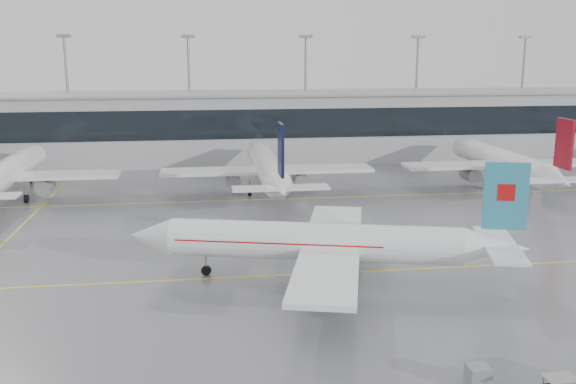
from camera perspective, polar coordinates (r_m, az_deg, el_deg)
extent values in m
plane|color=slate|center=(58.70, 1.59, -7.31)|extent=(320.00, 320.00, 0.00)
cube|color=yellow|center=(58.70, 1.59, -7.30)|extent=(120.00, 0.25, 0.01)
cube|color=yellow|center=(87.25, -1.59, -0.65)|extent=(120.00, 0.25, 0.01)
cube|color=yellow|center=(75.25, -23.66, -3.89)|extent=(0.25, 60.00, 0.01)
cube|color=#9F9FA3|center=(117.64, -3.29, 5.73)|extent=(180.00, 15.00, 12.00)
cube|color=black|center=(109.99, -2.99, 6.05)|extent=(180.00, 0.20, 5.00)
cube|color=gray|center=(117.07, -3.33, 8.75)|extent=(182.00, 16.00, 0.40)
cylinder|color=gray|center=(125.11, -18.94, 7.79)|extent=(0.50, 0.50, 22.00)
cube|color=gray|center=(124.81, -19.31, 12.96)|extent=(2.40, 1.00, 0.60)
cylinder|color=gray|center=(122.81, -8.72, 8.24)|extent=(0.50, 0.50, 22.00)
cube|color=gray|center=(122.50, -8.90, 13.52)|extent=(2.40, 1.00, 0.60)
cylinder|color=gray|center=(124.41, 1.57, 8.43)|extent=(0.50, 0.50, 22.00)
cube|color=gray|center=(124.11, 1.60, 13.64)|extent=(2.40, 1.00, 0.60)
cylinder|color=gray|center=(129.78, 11.31, 8.37)|extent=(0.50, 0.50, 22.00)
cube|color=gray|center=(129.49, 11.52, 13.36)|extent=(2.40, 1.00, 0.60)
cylinder|color=gray|center=(138.48, 20.04, 8.11)|extent=(0.50, 0.50, 22.00)
cube|color=gray|center=(138.21, 20.40, 12.78)|extent=(2.40, 1.00, 0.60)
cylinder|color=white|center=(56.22, 2.31, -4.42)|extent=(25.46, 9.69, 3.34)
cone|color=white|center=(59.19, -12.07, -3.82)|extent=(4.72, 4.24, 3.34)
cone|color=white|center=(57.17, 18.07, -4.76)|extent=(6.26, 4.65, 3.34)
cube|color=white|center=(56.24, 3.84, -4.86)|extent=(11.83, 27.94, 0.45)
cube|color=white|center=(57.12, 18.29, -4.48)|extent=(5.40, 10.97, 0.25)
cube|color=teal|center=(56.12, 18.78, -0.35)|extent=(3.57, 1.25, 5.70)
cylinder|color=gray|center=(52.22, 2.96, -7.98)|extent=(4.02, 2.95, 2.10)
cylinder|color=gray|center=(61.29, 3.60, -4.85)|extent=(4.02, 2.95, 2.10)
cylinder|color=gray|center=(58.50, -7.30, -6.28)|extent=(0.20, 0.20, 1.42)
cylinder|color=black|center=(58.73, -7.28, -6.93)|extent=(0.95, 0.52, 0.90)
cylinder|color=gray|center=(54.34, 4.72, -7.60)|extent=(0.24, 0.24, 1.42)
cylinder|color=black|center=(54.59, 4.70, -8.29)|extent=(1.18, 0.71, 1.10)
cylinder|color=gray|center=(59.25, 4.93, -5.87)|extent=(0.24, 0.24, 1.42)
cylinder|color=black|center=(59.48, 4.91, -6.52)|extent=(1.18, 0.71, 1.10)
cube|color=#B70F0F|center=(56.05, 18.81, 0.00)|extent=(1.47, 0.79, 1.40)
cube|color=#B70F0F|center=(56.47, -0.73, -4.12)|extent=(18.27, 7.83, 0.12)
cylinder|color=white|center=(94.55, -23.56, 1.67)|extent=(3.59, 27.36, 3.59)
cone|color=white|center=(109.50, -21.39, 3.22)|extent=(3.59, 4.00, 3.59)
cube|color=white|center=(93.20, -23.78, 1.26)|extent=(29.64, 5.00, 0.45)
cylinder|color=gray|center=(92.74, -20.77, 0.51)|extent=(2.10, 3.60, 2.10)
cylinder|color=gray|center=(105.14, -21.90, 1.39)|extent=(0.20, 0.20, 1.56)
cylinder|color=black|center=(105.28, -21.87, 0.98)|extent=(0.30, 0.90, 0.90)
cylinder|color=gray|center=(91.96, -22.28, -0.07)|extent=(0.24, 0.24, 1.56)
cylinder|color=black|center=(92.12, -22.24, -0.54)|extent=(0.45, 1.10, 1.10)
cylinder|color=white|center=(91.36, -1.94, 2.38)|extent=(3.59, 27.36, 3.59)
cone|color=white|center=(106.76, -2.80, 3.85)|extent=(3.59, 4.00, 3.59)
cone|color=white|center=(75.29, -0.67, 0.18)|extent=(3.59, 5.60, 3.59)
cube|color=white|center=(89.96, -1.84, 1.96)|extent=(29.64, 5.00, 0.45)
cube|color=white|center=(75.03, -0.65, 0.37)|extent=(11.40, 2.80, 0.25)
cube|color=black|center=(74.01, -0.64, 3.79)|extent=(0.35, 3.60, 6.12)
cylinder|color=gray|center=(90.38, -4.90, 1.00)|extent=(2.10, 3.60, 2.10)
cylinder|color=gray|center=(91.34, 1.13, 1.16)|extent=(2.10, 3.60, 2.10)
cylinder|color=gray|center=(102.28, -2.54, 2.00)|extent=(0.20, 0.20, 1.56)
cylinder|color=black|center=(102.42, -2.53, 1.58)|extent=(0.30, 0.90, 0.90)
cylinder|color=gray|center=(89.17, -3.43, 0.49)|extent=(0.24, 0.24, 1.56)
cylinder|color=black|center=(89.33, -3.42, 0.00)|extent=(0.45, 1.10, 1.10)
cylinder|color=gray|center=(89.69, -0.11, 0.58)|extent=(0.24, 0.24, 1.56)
cylinder|color=black|center=(89.85, -0.11, 0.10)|extent=(0.45, 1.10, 1.10)
cylinder|color=white|center=(101.00, 18.25, 2.73)|extent=(3.59, 27.36, 3.59)
cone|color=white|center=(115.12, 14.88, 4.08)|extent=(3.59, 4.00, 3.59)
cone|color=white|center=(86.75, 22.94, 0.83)|extent=(3.59, 5.60, 3.59)
cube|color=white|center=(99.74, 18.60, 2.35)|extent=(29.64, 5.00, 0.45)
cube|color=white|center=(86.52, 23.02, 1.00)|extent=(11.40, 2.80, 0.25)
cube|color=maroon|center=(85.64, 23.35, 3.96)|extent=(0.35, 3.60, 6.12)
cylinder|color=gray|center=(98.44, 15.91, 1.51)|extent=(2.10, 3.60, 2.10)
cylinder|color=gray|center=(102.64, 20.83, 1.61)|extent=(2.10, 3.60, 2.10)
cylinder|color=gray|center=(110.98, 15.78, 2.38)|extent=(0.20, 0.20, 1.56)
cylinder|color=black|center=(111.11, 15.76, 1.98)|extent=(0.30, 0.90, 0.90)
cylinder|color=gray|center=(98.11, 17.41, 1.04)|extent=(0.24, 0.24, 1.56)
cylinder|color=black|center=(98.26, 17.38, 0.60)|extent=(0.45, 1.10, 1.10)
cylinder|color=gray|center=(100.41, 20.10, 1.10)|extent=(0.24, 0.24, 1.56)
cylinder|color=black|center=(100.56, 20.07, 0.67)|extent=(0.45, 1.10, 1.10)
cube|color=gray|center=(41.06, 23.05, -14.94)|extent=(1.92, 1.37, 0.06)
cylinder|color=gray|center=(41.30, 21.75, -15.37)|extent=(0.08, 0.08, 0.88)
cylinder|color=gray|center=(42.01, 23.37, -15.02)|extent=(0.08, 0.08, 0.88)
cube|color=gray|center=(41.89, 16.54, -15.41)|extent=(1.33, 1.24, 1.32)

